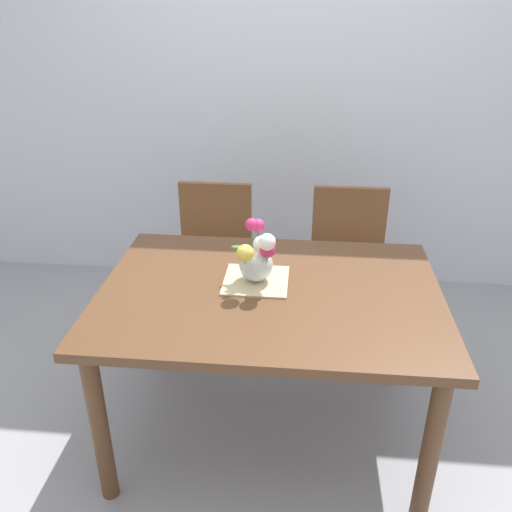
{
  "coord_description": "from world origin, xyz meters",
  "views": [
    {
      "loc": [
        0.12,
        -1.89,
        1.87
      ],
      "look_at": [
        -0.06,
        0.07,
        0.89
      ],
      "focal_mm": 37.1,
      "sensor_mm": 36.0,
      "label": 1
    }
  ],
  "objects_px": {
    "chair_left": "(214,251)",
    "flower_vase": "(257,257)",
    "chair_right": "(348,257)",
    "dining_table": "(270,310)"
  },
  "relations": [
    {
      "from": "dining_table",
      "to": "chair_left",
      "type": "distance_m",
      "value": 0.94
    },
    {
      "from": "chair_left",
      "to": "flower_vase",
      "type": "relative_size",
      "value": 3.55
    },
    {
      "from": "flower_vase",
      "to": "chair_right",
      "type": "bearing_deg",
      "value": 60.39
    },
    {
      "from": "chair_left",
      "to": "flower_vase",
      "type": "bearing_deg",
      "value": 112.61
    },
    {
      "from": "dining_table",
      "to": "chair_right",
      "type": "xyz_separation_m",
      "value": [
        0.39,
        0.84,
        -0.15
      ]
    },
    {
      "from": "chair_left",
      "to": "dining_table",
      "type": "bearing_deg",
      "value": 114.64
    },
    {
      "from": "dining_table",
      "to": "chair_left",
      "type": "relative_size",
      "value": 1.57
    },
    {
      "from": "chair_right",
      "to": "dining_table",
      "type": "bearing_deg",
      "value": 65.36
    },
    {
      "from": "chair_left",
      "to": "chair_right",
      "type": "relative_size",
      "value": 1.0
    },
    {
      "from": "chair_left",
      "to": "chair_right",
      "type": "height_order",
      "value": "same"
    }
  ]
}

